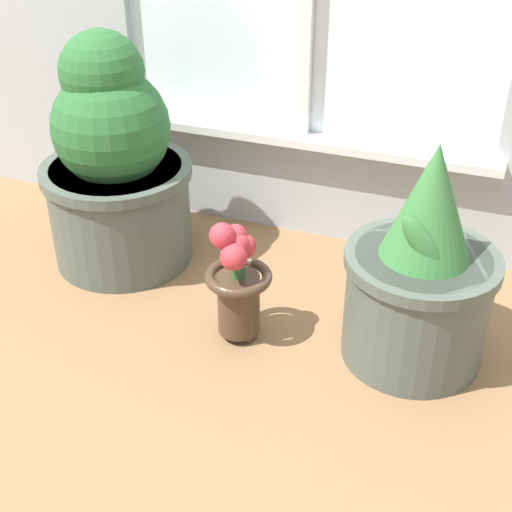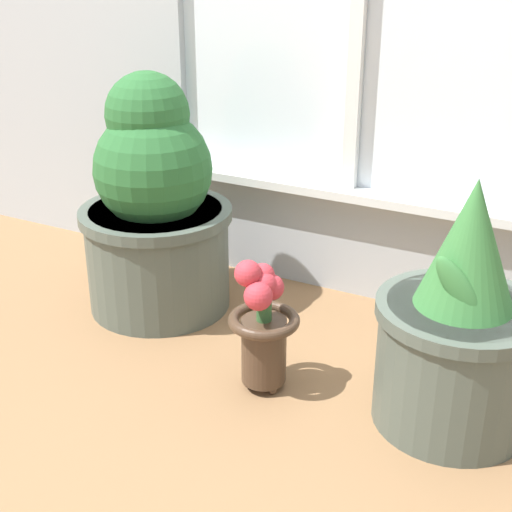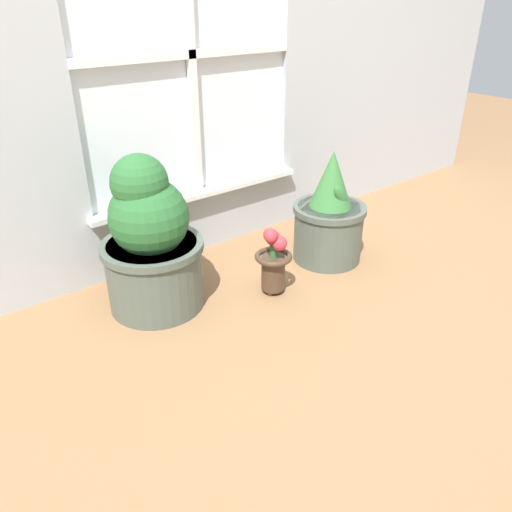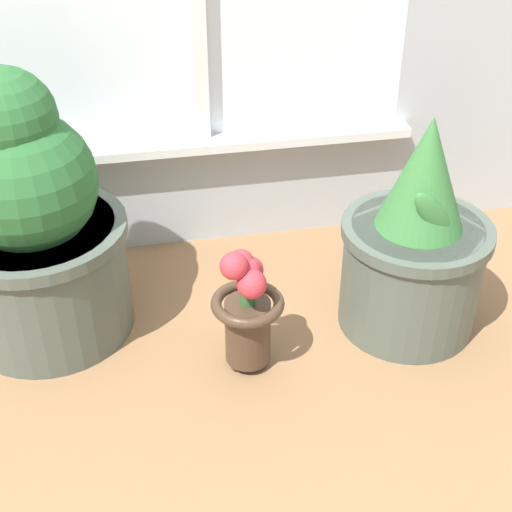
{
  "view_description": "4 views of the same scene",
  "coord_description": "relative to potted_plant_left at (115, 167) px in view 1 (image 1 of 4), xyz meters",
  "views": [
    {
      "loc": [
        0.52,
        -1.13,
        1.08
      ],
      "look_at": [
        0.03,
        0.2,
        0.18
      ],
      "focal_mm": 50.0,
      "sensor_mm": 36.0,
      "label": 1
    },
    {
      "loc": [
        0.63,
        -1.08,
        0.92
      ],
      "look_at": [
        -0.05,
        0.21,
        0.27
      ],
      "focal_mm": 50.0,
      "sensor_mm": 36.0,
      "label": 2
    },
    {
      "loc": [
        -1.16,
        -1.26,
        1.14
      ],
      "look_at": [
        -0.02,
        0.19,
        0.15
      ],
      "focal_mm": 35.0,
      "sensor_mm": 36.0,
      "label": 3
    },
    {
      "loc": [
        -0.19,
        -1.05,
        1.1
      ],
      "look_at": [
        0.06,
        0.24,
        0.21
      ],
      "focal_mm": 50.0,
      "sensor_mm": 36.0,
      "label": 4
    }
  ],
  "objects": [
    {
      "name": "potted_plant_right",
      "position": [
        0.83,
        -0.15,
        -0.07
      ],
      "size": [
        0.34,
        0.34,
        0.53
      ],
      "color": "#4C564C",
      "rests_on": "ground_plane"
    },
    {
      "name": "ground_plane",
      "position": [
        0.42,
        -0.34,
        -0.28
      ],
      "size": [
        10.0,
        10.0,
        0.0
      ],
      "primitive_type": "plane",
      "color": "olive"
    },
    {
      "name": "potted_plant_left",
      "position": [
        0.0,
        0.0,
        0.0
      ],
      "size": [
        0.4,
        0.4,
        0.63
      ],
      "color": "#4C564C",
      "rests_on": "ground_plane"
    },
    {
      "name": "flower_vase",
      "position": [
        0.43,
        -0.22,
        -0.12
      ],
      "size": [
        0.16,
        0.16,
        0.31
      ],
      "color": "#473323",
      "rests_on": "ground_plane"
    }
  ]
}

